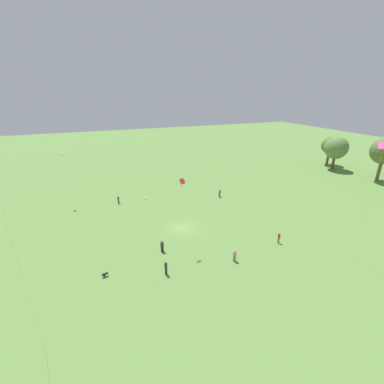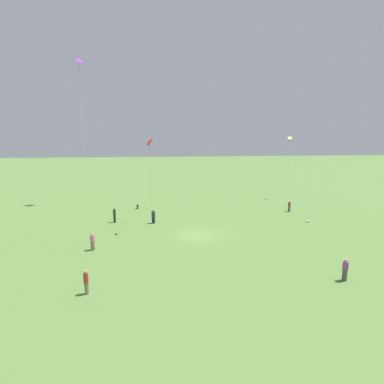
{
  "view_description": "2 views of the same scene",
  "coord_description": "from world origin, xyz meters",
  "px_view_note": "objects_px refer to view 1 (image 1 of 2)",
  "views": [
    {
      "loc": [
        34.9,
        -12.35,
        21.09
      ],
      "look_at": [
        1.35,
        1.01,
        6.78
      ],
      "focal_mm": 24.0,
      "sensor_mm": 36.0,
      "label": 1
    },
    {
      "loc": [
        4.09,
        31.43,
        10.91
      ],
      "look_at": [
        1.0,
        2.59,
        5.34
      ],
      "focal_mm": 28.0,
      "sensor_mm": 36.0,
      "label": 2
    }
  ],
  "objects_px": {
    "person_2": "(235,255)",
    "person_4": "(118,200)",
    "kite_0": "(62,156)",
    "picnic_bag_0": "(145,199)",
    "kite_2": "(383,150)",
    "kite_3": "(182,185)",
    "person_5": "(220,193)",
    "person_1": "(166,268)",
    "dog_0": "(105,274)",
    "person_3": "(279,238)",
    "person_0": "(162,246)"
  },
  "relations": [
    {
      "from": "person_2",
      "to": "person_4",
      "type": "distance_m",
      "value": 27.66
    },
    {
      "from": "kite_0",
      "to": "picnic_bag_0",
      "type": "xyz_separation_m",
      "value": [
        3.33,
        14.23,
        -9.52
      ]
    },
    {
      "from": "person_2",
      "to": "person_4",
      "type": "bearing_deg",
      "value": 172.95
    },
    {
      "from": "kite_2",
      "to": "person_4",
      "type": "bearing_deg",
      "value": -135.2
    },
    {
      "from": "kite_2",
      "to": "kite_3",
      "type": "height_order",
      "value": "kite_2"
    },
    {
      "from": "person_5",
      "to": "picnic_bag_0",
      "type": "xyz_separation_m",
      "value": [
        -4.71,
        -15.01,
        -0.76
      ]
    },
    {
      "from": "person_1",
      "to": "kite_0",
      "type": "distance_m",
      "value": 31.22
    },
    {
      "from": "person_2",
      "to": "kite_0",
      "type": "xyz_separation_m",
      "value": [
        -28.37,
        -20.89,
        8.77
      ]
    },
    {
      "from": "dog_0",
      "to": "picnic_bag_0",
      "type": "distance_m",
      "value": 23.91
    },
    {
      "from": "person_4",
      "to": "dog_0",
      "type": "xyz_separation_m",
      "value": [
        21.81,
        -4.21,
        -0.44
      ]
    },
    {
      "from": "person_1",
      "to": "person_4",
      "type": "xyz_separation_m",
      "value": [
        -24.18,
        -2.8,
        -0.15
      ]
    },
    {
      "from": "kite_0",
      "to": "dog_0",
      "type": "distance_m",
      "value": 27.3
    },
    {
      "from": "kite_3",
      "to": "kite_2",
      "type": "bearing_deg",
      "value": -5.91
    },
    {
      "from": "person_5",
      "to": "person_2",
      "type": "bearing_deg",
      "value": 161.18
    },
    {
      "from": "person_2",
      "to": "kite_0",
      "type": "distance_m",
      "value": 36.3
    },
    {
      "from": "kite_3",
      "to": "picnic_bag_0",
      "type": "xyz_separation_m",
      "value": [
        -19.54,
        -1.42,
        -9.49
      ]
    },
    {
      "from": "person_5",
      "to": "kite_3",
      "type": "bearing_deg",
      "value": 141.02
    },
    {
      "from": "person_1",
      "to": "dog_0",
      "type": "distance_m",
      "value": 7.42
    },
    {
      "from": "person_3",
      "to": "kite_3",
      "type": "bearing_deg",
      "value": 36.01
    },
    {
      "from": "kite_2",
      "to": "person_1",
      "type": "bearing_deg",
      "value": -101.32
    },
    {
      "from": "kite_3",
      "to": "dog_0",
      "type": "bearing_deg",
      "value": -145.11
    },
    {
      "from": "person_0",
      "to": "person_1",
      "type": "xyz_separation_m",
      "value": [
        4.87,
        -0.87,
        0.11
      ]
    },
    {
      "from": "person_2",
      "to": "picnic_bag_0",
      "type": "relative_size",
      "value": 4.68
    },
    {
      "from": "person_3",
      "to": "person_4",
      "type": "bearing_deg",
      "value": 3.77
    },
    {
      "from": "kite_2",
      "to": "person_2",
      "type": "bearing_deg",
      "value": -106.97
    },
    {
      "from": "kite_2",
      "to": "dog_0",
      "type": "distance_m",
      "value": 35.49
    },
    {
      "from": "person_4",
      "to": "dog_0",
      "type": "relative_size",
      "value": 2.12
    },
    {
      "from": "person_2",
      "to": "kite_3",
      "type": "height_order",
      "value": "kite_3"
    },
    {
      "from": "person_3",
      "to": "kite_0",
      "type": "height_order",
      "value": "kite_0"
    },
    {
      "from": "person_2",
      "to": "kite_0",
      "type": "bearing_deg",
      "value": -176.35
    },
    {
      "from": "person_4",
      "to": "picnic_bag_0",
      "type": "height_order",
      "value": "person_4"
    },
    {
      "from": "person_3",
      "to": "dog_0",
      "type": "height_order",
      "value": "person_3"
    },
    {
      "from": "person_4",
      "to": "person_5",
      "type": "bearing_deg",
      "value": -86.38
    },
    {
      "from": "person_2",
      "to": "person_3",
      "type": "distance_m",
      "value": 8.37
    },
    {
      "from": "person_2",
      "to": "person_5",
      "type": "bearing_deg",
      "value": 124.96
    },
    {
      "from": "person_2",
      "to": "kite_2",
      "type": "xyz_separation_m",
      "value": [
        5.54,
        15.03,
        13.98
      ]
    },
    {
      "from": "person_4",
      "to": "kite_2",
      "type": "relative_size",
      "value": 0.1
    },
    {
      "from": "kite_3",
      "to": "dog_0",
      "type": "distance_m",
      "value": 14.52
    },
    {
      "from": "person_1",
      "to": "person_2",
      "type": "xyz_separation_m",
      "value": [
        0.75,
        9.18,
        -0.1
      ]
    },
    {
      "from": "person_3",
      "to": "dog_0",
      "type": "distance_m",
      "value": 24.53
    },
    {
      "from": "person_0",
      "to": "dog_0",
      "type": "bearing_deg",
      "value": -165.67
    },
    {
      "from": "kite_2",
      "to": "picnic_bag_0",
      "type": "relative_size",
      "value": 41.99
    },
    {
      "from": "person_3",
      "to": "kite_2",
      "type": "xyz_separation_m",
      "value": [
        6.87,
        6.77,
        13.93
      ]
    },
    {
      "from": "kite_0",
      "to": "dog_0",
      "type": "height_order",
      "value": "kite_0"
    },
    {
      "from": "person_0",
      "to": "person_5",
      "type": "height_order",
      "value": "person_5"
    },
    {
      "from": "picnic_bag_0",
      "to": "kite_2",
      "type": "bearing_deg",
      "value": 35.35
    },
    {
      "from": "picnic_bag_0",
      "to": "person_5",
      "type": "bearing_deg",
      "value": 72.59
    },
    {
      "from": "person_3",
      "to": "person_4",
      "type": "relative_size",
      "value": 1.1
    },
    {
      "from": "kite_3",
      "to": "kite_0",
      "type": "bearing_deg",
      "value": 147.03
    },
    {
      "from": "person_2",
      "to": "person_4",
      "type": "relative_size",
      "value": 1.08
    }
  ]
}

